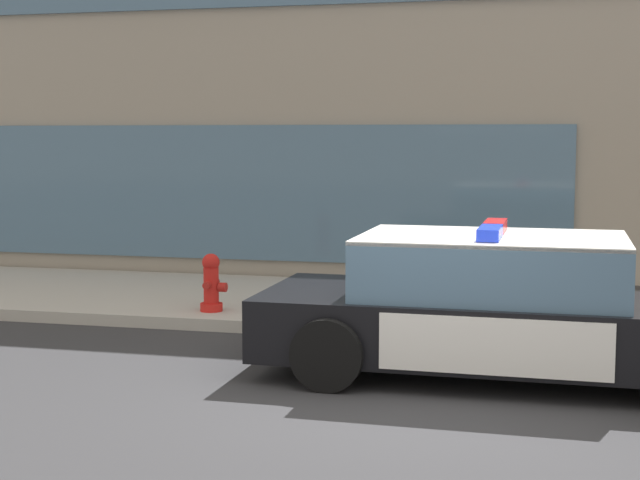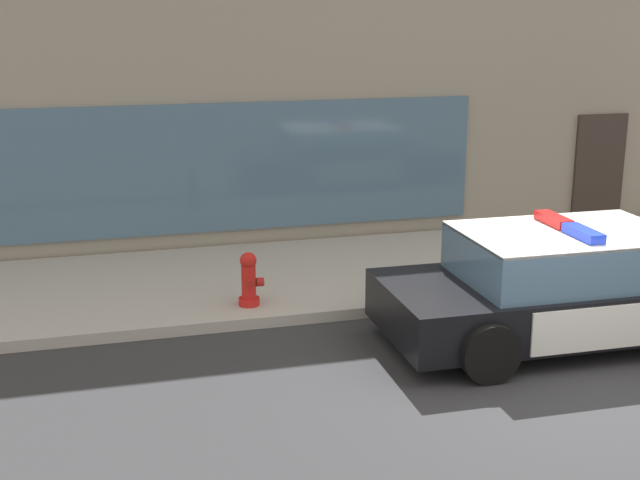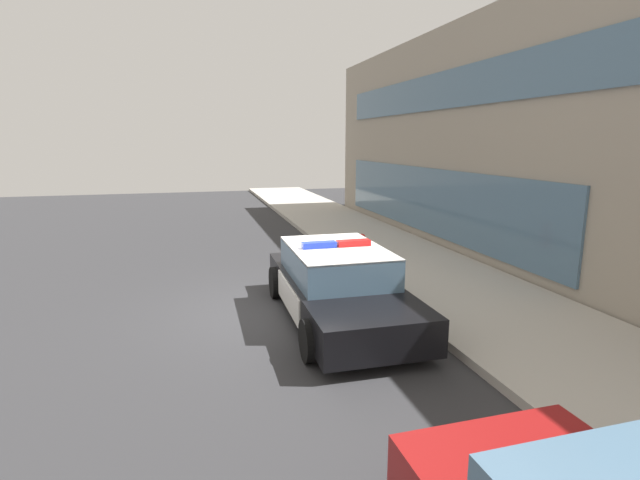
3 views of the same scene
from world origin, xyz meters
The scene contains 5 objects.
ground centered at (0.00, 0.00, 0.00)m, with size 48.00×48.00×0.00m, color #303033.
sidewalk centered at (0.00, 4.07, 0.07)m, with size 48.00×3.54×0.15m, color #B2ADA3.
storefront_building centered at (-2.55, 10.01, 3.36)m, with size 22.43×8.35×6.72m.
police_cruiser centered at (0.75, 1.00, 0.68)m, with size 4.88×2.17×1.49m.
fire_hydrant centered at (-2.94, 2.82, 0.50)m, with size 0.34×0.39×0.73m.
Camera 1 is at (1.14, -8.23, 2.34)m, focal length 53.21 mm.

